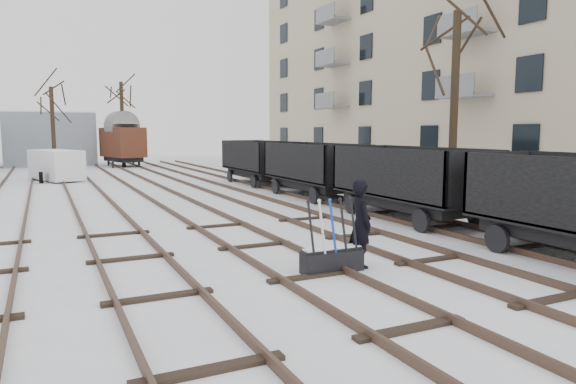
% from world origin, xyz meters
% --- Properties ---
extents(ground, '(120.00, 120.00, 0.00)m').
position_xyz_m(ground, '(0.00, 0.00, 0.00)').
color(ground, white).
rests_on(ground, ground).
extents(tracks, '(13.90, 52.00, 0.16)m').
position_xyz_m(tracks, '(-0.00, 13.67, 0.07)').
color(tracks, black).
rests_on(tracks, ground).
extents(apartment_block, '(10.12, 45.00, 16.10)m').
position_xyz_m(apartment_block, '(19.95, 14.00, 8.05)').
color(apartment_block, '#BEB292').
rests_on(apartment_block, ground).
extents(shed_right, '(7.00, 6.00, 4.50)m').
position_xyz_m(shed_right, '(-4.00, 40.00, 2.25)').
color(shed_right, '#8D969F').
rests_on(shed_right, ground).
extents(ground_frame, '(1.30, 0.42, 1.49)m').
position_xyz_m(ground_frame, '(0.56, 0.20, 0.28)').
color(ground_frame, black).
rests_on(ground_frame, ground).
extents(worker, '(0.54, 0.73, 1.86)m').
position_xyz_m(worker, '(1.31, 0.30, 0.93)').
color(worker, black).
rests_on(worker, ground).
extents(freight_wagon_b, '(2.30, 5.76, 2.35)m').
position_xyz_m(freight_wagon_b, '(6.00, 4.52, 0.90)').
color(freight_wagon_b, black).
rests_on(freight_wagon_b, ground).
extents(freight_wagon_c, '(2.30, 5.76, 2.35)m').
position_xyz_m(freight_wagon_c, '(6.00, 10.92, 0.90)').
color(freight_wagon_c, black).
rests_on(freight_wagon_c, ground).
extents(freight_wagon_d, '(2.30, 5.76, 2.35)m').
position_xyz_m(freight_wagon_d, '(6.00, 17.32, 0.90)').
color(freight_wagon_d, black).
rests_on(freight_wagon_d, ground).
extents(box_van_wagon, '(3.48, 5.06, 3.52)m').
position_xyz_m(box_van_wagon, '(1.33, 35.37, 2.05)').
color(box_van_wagon, black).
rests_on(box_van_wagon, ground).
extents(panel_van, '(3.05, 4.42, 1.79)m').
position_xyz_m(panel_van, '(-3.98, 24.04, 0.93)').
color(panel_van, white).
rests_on(panel_van, ground).
extents(tree_near, '(0.30, 0.30, 7.23)m').
position_xyz_m(tree_near, '(9.20, 6.04, 3.62)').
color(tree_near, black).
rests_on(tree_near, ground).
extents(tree_far_left, '(0.30, 0.30, 6.15)m').
position_xyz_m(tree_far_left, '(-3.86, 33.65, 3.08)').
color(tree_far_left, black).
rests_on(tree_far_left, ground).
extents(tree_far_right, '(0.30, 0.30, 6.82)m').
position_xyz_m(tree_far_right, '(1.29, 34.79, 3.41)').
color(tree_far_right, black).
rests_on(tree_far_right, ground).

